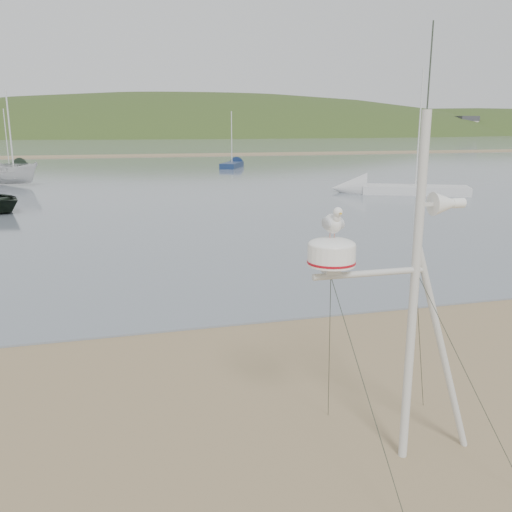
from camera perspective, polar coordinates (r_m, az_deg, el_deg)
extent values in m
plane|color=olive|center=(7.50, -20.27, -19.80)|extent=(560.00, 560.00, 0.00)
cube|color=slate|center=(138.33, -15.65, 11.40)|extent=(560.00, 256.00, 0.04)
cube|color=olive|center=(76.38, -15.86, 10.08)|extent=(560.00, 7.00, 0.07)
ellipsoid|color=#283A17|center=(245.81, -5.79, 7.40)|extent=(400.00, 180.00, 80.00)
ellipsoid|color=#283A17|center=(301.14, 21.83, 8.89)|extent=(300.00, 135.00, 56.00)
cube|color=silver|center=(202.56, -18.54, 12.86)|extent=(8.40, 6.30, 8.00)
cube|color=silver|center=(202.84, -11.01, 13.30)|extent=(8.40, 6.30, 8.00)
cube|color=silver|center=(206.41, -3.59, 13.51)|extent=(8.40, 6.30, 8.00)
cube|color=silver|center=(213.13, 3.47, 13.52)|extent=(8.40, 6.30, 8.00)
cube|color=silver|center=(222.69, 10.01, 13.34)|extent=(8.40, 6.30, 8.00)
cube|color=silver|center=(234.76, 15.93, 13.04)|extent=(8.40, 6.30, 8.00)
cube|color=silver|center=(248.96, 21.21, 12.65)|extent=(8.40, 6.30, 8.00)
cylinder|color=silver|center=(6.57, 16.27, -4.05)|extent=(0.10, 0.10, 4.19)
cylinder|color=silver|center=(7.05, 19.02, -9.39)|extent=(0.97, 0.08, 2.75)
cylinder|color=silver|center=(6.21, 11.90, -1.78)|extent=(1.36, 0.07, 0.07)
cylinder|color=#2D382D|center=(6.31, 17.85, 18.30)|extent=(0.02, 0.02, 0.94)
cube|color=silver|center=(5.99, 7.90, -1.39)|extent=(0.17, 0.17, 0.09)
cylinder|color=white|center=(5.95, 7.95, 0.12)|extent=(0.52, 0.52, 0.23)
cylinder|color=#AD0C18|center=(5.97, 7.93, -0.61)|extent=(0.53, 0.53, 0.03)
ellipsoid|color=white|center=(5.93, 7.99, 1.20)|extent=(0.52, 0.52, 0.15)
cone|color=white|center=(6.50, 19.12, 5.23)|extent=(0.27, 0.27, 0.27)
cylinder|color=white|center=(6.60, 20.48, 5.25)|extent=(0.15, 0.12, 0.12)
cube|color=silver|center=(6.39, 17.71, 5.22)|extent=(0.21, 0.04, 0.04)
cylinder|color=tan|center=(5.89, 7.79, 2.23)|extent=(0.01, 0.01, 0.07)
cylinder|color=tan|center=(5.91, 8.26, 2.26)|extent=(0.01, 0.01, 0.07)
ellipsoid|color=white|center=(5.88, 8.06, 3.40)|extent=(0.18, 0.28, 0.21)
ellipsoid|color=#AFB3B8|center=(5.84, 7.39, 3.40)|extent=(0.05, 0.23, 0.13)
ellipsoid|color=#AFB3B8|center=(5.90, 8.81, 3.46)|extent=(0.05, 0.23, 0.13)
cone|color=white|center=(6.02, 7.51, 3.44)|extent=(0.09, 0.08, 0.09)
ellipsoid|color=white|center=(5.77, 8.50, 4.09)|extent=(0.08, 0.08, 0.12)
sphere|color=white|center=(5.74, 8.62, 4.61)|extent=(0.10, 0.10, 0.10)
cone|color=gold|center=(5.69, 8.83, 4.48)|extent=(0.02, 0.05, 0.02)
imported|color=silver|center=(40.72, -24.28, 9.76)|extent=(2.28, 2.28, 4.25)
cube|color=silver|center=(33.94, 16.41, 6.69)|extent=(6.37, 4.44, 0.50)
cone|color=silver|center=(33.80, 9.74, 7.02)|extent=(2.78, 2.70, 1.96)
cylinder|color=silver|center=(33.74, 16.82, 12.80)|extent=(0.08, 0.08, 6.74)
cube|color=#142549|center=(53.53, -2.55, 9.54)|extent=(3.19, 4.56, 0.50)
cone|color=#142549|center=(56.26, -1.87, 9.74)|extent=(1.94, 2.00, 1.40)
cylinder|color=silver|center=(53.41, -2.58, 12.39)|extent=(0.08, 0.08, 4.83)
cube|color=black|center=(56.19, -24.53, 8.54)|extent=(2.77, 4.79, 0.50)
cone|color=black|center=(58.80, -23.25, 8.83)|extent=(1.87, 1.96, 1.46)
cylinder|color=silver|center=(56.08, -24.81, 11.34)|extent=(0.08, 0.08, 5.01)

